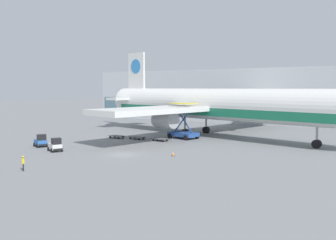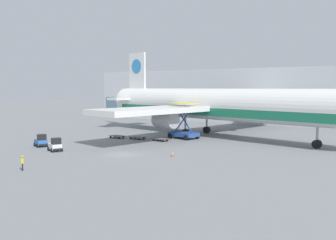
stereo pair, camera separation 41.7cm
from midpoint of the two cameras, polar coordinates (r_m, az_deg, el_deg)
name	(u,v)px [view 2 (the right image)]	position (r m, az deg, el deg)	size (l,w,h in m)	color
ground_plane	(122,155)	(51.84, -6.86, -5.25)	(400.00, 400.00, 0.00)	slate
terminal_building	(252,96)	(104.50, 12.80, 3.63)	(90.00, 18.20, 14.00)	#B2B7BC
airplane_main	(210,105)	(70.96, 6.60, 2.24)	(57.21, 48.56, 17.00)	white
scissor_lift_loader	(184,125)	(67.37, 2.57, -0.84)	(5.75, 4.36, 6.38)	#284C99
baggage_tug_foreground	(55,145)	(56.27, -16.59, -3.71)	(2.80, 2.43, 2.00)	silver
baggage_tug_mid	(41,141)	(61.32, -18.61, -3.07)	(2.80, 2.40, 2.00)	#2D66B7
baggage_dolly_lead	(117,136)	(68.65, -7.60, -2.43)	(3.73, 1.64, 0.48)	#56565B
baggage_dolly_second	(137,137)	(66.84, -4.53, -2.60)	(3.73, 1.64, 0.48)	#56565B
baggage_dolly_third	(160,139)	(64.22, -1.01, -2.89)	(3.73, 1.64, 0.48)	#56565B
ground_crew_near	(22,162)	(44.38, -21.06, -5.98)	(0.47, 0.39, 1.69)	black
traffic_cone_near	(173,154)	(50.33, 0.94, -5.16)	(0.40, 0.40, 0.64)	black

